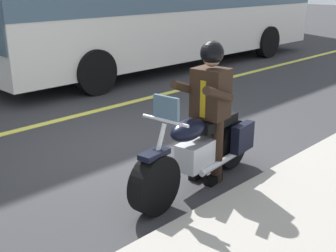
% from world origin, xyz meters
% --- Properties ---
extents(ground_plane, '(80.00, 80.00, 0.00)m').
position_xyz_m(ground_plane, '(0.00, 0.00, 0.00)').
color(ground_plane, '#333335').
extents(lane_center_stripe, '(60.00, 0.16, 0.01)m').
position_xyz_m(lane_center_stripe, '(0.00, -2.00, 0.01)').
color(lane_center_stripe, '#E5DB4C').
rests_on(lane_center_stripe, ground_plane).
extents(motorcycle_main, '(2.22, 0.76, 1.26)m').
position_xyz_m(motorcycle_main, '(0.28, 1.46, 0.45)').
color(motorcycle_main, black).
rests_on(motorcycle_main, ground_plane).
extents(rider_main, '(0.67, 0.60, 1.74)m').
position_xyz_m(rider_main, '(0.09, 1.44, 1.04)').
color(rider_main, black).
rests_on(rider_main, ground_plane).
extents(bus_far, '(11.05, 2.70, 3.30)m').
position_xyz_m(bus_far, '(-5.03, -4.25, 1.87)').
color(bus_far, white).
rests_on(bus_far, ground_plane).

